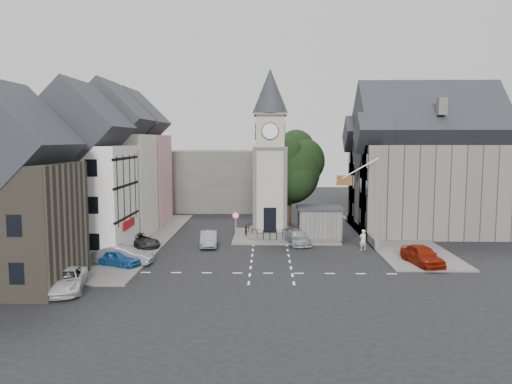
{
  "coord_description": "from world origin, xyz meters",
  "views": [
    {
      "loc": [
        -0.33,
        -40.32,
        9.5
      ],
      "look_at": [
        -1.29,
        5.0,
        4.74
      ],
      "focal_mm": 35.0,
      "sensor_mm": 36.0,
      "label": 1
    }
  ],
  "objects_px": {
    "stone_shelter": "(319,222)",
    "car_west_blue": "(118,258)",
    "car_east_red": "(422,255)",
    "pedestrian": "(363,240)",
    "clock_tower": "(270,154)"
  },
  "relations": [
    {
      "from": "stone_shelter",
      "to": "car_west_blue",
      "type": "distance_m",
      "value": 19.86
    },
    {
      "from": "stone_shelter",
      "to": "car_east_red",
      "type": "xyz_separation_m",
      "value": [
        6.7,
        -10.5,
        -0.77
      ]
    },
    {
      "from": "clock_tower",
      "to": "car_west_blue",
      "type": "bearing_deg",
      "value": -134.24
    },
    {
      "from": "clock_tower",
      "to": "car_east_red",
      "type": "bearing_deg",
      "value": -43.7
    },
    {
      "from": "car_east_red",
      "to": "pedestrian",
      "type": "distance_m",
      "value": 6.23
    },
    {
      "from": "clock_tower",
      "to": "pedestrian",
      "type": "relative_size",
      "value": 8.99
    },
    {
      "from": "stone_shelter",
      "to": "car_west_blue",
      "type": "relative_size",
      "value": 1.14
    },
    {
      "from": "stone_shelter",
      "to": "clock_tower",
      "type": "bearing_deg",
      "value": 174.16
    },
    {
      "from": "stone_shelter",
      "to": "car_west_blue",
      "type": "bearing_deg",
      "value": -145.23
    },
    {
      "from": "car_east_red",
      "to": "pedestrian",
      "type": "height_order",
      "value": "pedestrian"
    },
    {
      "from": "car_west_blue",
      "to": "clock_tower",
      "type": "bearing_deg",
      "value": -18.3
    },
    {
      "from": "car_west_blue",
      "to": "pedestrian",
      "type": "bearing_deg",
      "value": -47.03
    },
    {
      "from": "stone_shelter",
      "to": "car_west_blue",
      "type": "height_order",
      "value": "stone_shelter"
    },
    {
      "from": "clock_tower",
      "to": "car_west_blue",
      "type": "height_order",
      "value": "clock_tower"
    },
    {
      "from": "pedestrian",
      "to": "clock_tower",
      "type": "bearing_deg",
      "value": -53.56
    }
  ]
}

